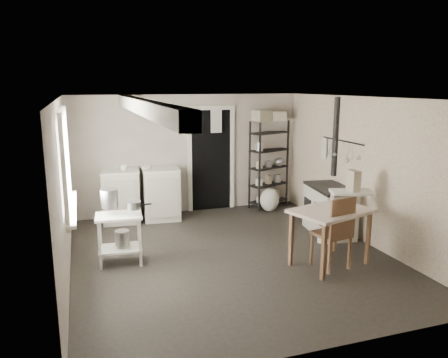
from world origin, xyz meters
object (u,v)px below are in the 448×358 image
object	(u,v)px
stockpot	(109,198)
work_table	(330,239)
stove	(330,208)
flour_sack	(270,200)
prep_table	(120,236)
shelf_rack	(269,161)
base_cabinets	(141,196)
chair	(331,233)

from	to	relation	value
stockpot	work_table	size ratio (longest dim) A/B	0.24
stove	flour_sack	world-z (taller)	stove
prep_table	stockpot	world-z (taller)	stockpot
stockpot	flour_sack	bearing A→B (deg)	27.39
stockpot	prep_table	bearing A→B (deg)	-36.18
stockpot	shelf_rack	size ratio (longest dim) A/B	0.14
base_cabinets	work_table	distance (m)	3.66
shelf_rack	stockpot	bearing A→B (deg)	-169.71
base_cabinets	flour_sack	distance (m)	2.52
stockpot	base_cabinets	size ratio (longest dim) A/B	0.17
flour_sack	stockpot	bearing A→B (deg)	-152.61
base_cabinets	work_table	size ratio (longest dim) A/B	1.40
prep_table	work_table	world-z (taller)	work_table
base_cabinets	shelf_rack	xyz separation A→B (m)	(2.62, 0.12, 0.49)
prep_table	shelf_rack	world-z (taller)	shelf_rack
chair	work_table	bearing A→B (deg)	56.92
prep_table	shelf_rack	xyz separation A→B (m)	(3.20, 2.08, 0.55)
stove	chair	distance (m)	1.44
prep_table	flour_sack	xyz separation A→B (m)	(3.07, 1.73, -0.16)
work_table	chair	xyz separation A→B (m)	(-0.03, -0.08, 0.10)
shelf_rack	work_table	distance (m)	3.13
stockpot	base_cabinets	xyz separation A→B (m)	(0.68, 1.88, -0.48)
stove	chair	bearing A→B (deg)	-113.80
stove	shelf_rack	bearing A→B (deg)	105.81
stockpot	shelf_rack	distance (m)	3.87
base_cabinets	chair	size ratio (longest dim) A/B	1.44
base_cabinets	stove	xyz separation A→B (m)	(2.91, -1.76, -0.02)
prep_table	stove	world-z (taller)	stove
shelf_rack	chair	world-z (taller)	shelf_rack
stove	flour_sack	size ratio (longest dim) A/B	2.21
base_cabinets	prep_table	bearing A→B (deg)	-101.57
base_cabinets	stove	world-z (taller)	base_cabinets
stove	stockpot	bearing A→B (deg)	-170.92
prep_table	flour_sack	distance (m)	3.53
base_cabinets	work_table	xyz separation A→B (m)	(2.20, -2.92, -0.08)
prep_table	base_cabinets	distance (m)	2.04
prep_table	stockpot	size ratio (longest dim) A/B	2.80
prep_table	flour_sack	world-z (taller)	prep_table
base_cabinets	flour_sack	xyz separation A→B (m)	(2.50, -0.23, -0.22)
stockpot	flour_sack	world-z (taller)	stockpot
shelf_rack	stove	bearing A→B (deg)	-102.25
shelf_rack	prep_table	bearing A→B (deg)	-167.86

